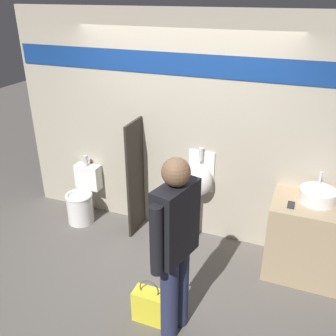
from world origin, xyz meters
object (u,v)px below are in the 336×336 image
object	(u,v)px
cell_phone	(291,205)
person_in_vest	(175,244)
urinal_near_counter	(198,180)
toilet	(82,199)
shopping_bag	(150,305)
sink_basin	(318,195)

from	to	relation	value
cell_phone	person_in_vest	xyz separation A→B (m)	(-0.83, -1.12, 0.07)
cell_phone	urinal_near_counter	distance (m)	1.12
person_in_vest	toilet	bearing A→B (deg)	69.29
cell_phone	shopping_bag	size ratio (longest dim) A/B	0.30
toilet	person_in_vest	world-z (taller)	person_in_vest
toilet	shopping_bag	distance (m)	2.01
toilet	person_in_vest	bearing A→B (deg)	-35.09
urinal_near_counter	toilet	xyz separation A→B (m)	(-1.57, -0.16, -0.51)
urinal_near_counter	shopping_bag	bearing A→B (deg)	-90.56
cell_phone	urinal_near_counter	world-z (taller)	urinal_near_counter
cell_phone	person_in_vest	bearing A→B (deg)	-126.68
toilet	urinal_near_counter	bearing A→B (deg)	5.99
toilet	person_in_vest	size ratio (longest dim) A/B	0.51
sink_basin	toilet	size ratio (longest dim) A/B	0.42
toilet	shopping_bag	bearing A→B (deg)	-39.12
toilet	cell_phone	bearing A→B (deg)	-3.27
urinal_near_counter	toilet	world-z (taller)	urinal_near_counter
cell_phone	toilet	size ratio (longest dim) A/B	0.16
sink_basin	urinal_near_counter	distance (m)	1.33
sink_basin	cell_phone	distance (m)	0.31
cell_phone	toilet	bearing A→B (deg)	176.73
sink_basin	urinal_near_counter	xyz separation A→B (m)	(-1.31, 0.13, -0.13)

